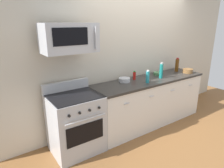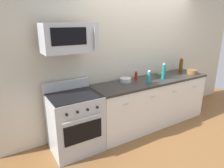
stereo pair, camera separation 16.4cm
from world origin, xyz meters
name	(u,v)px [view 1 (the left image)]	position (x,y,z in m)	size (l,w,h in m)	color
ground_plane	(148,122)	(0.00, 0.00, 0.00)	(6.61, 6.61, 0.00)	brown
back_wall	(137,54)	(0.00, 0.41, 1.35)	(5.51, 0.10, 2.70)	beige
counter_unit	(149,101)	(0.00, 0.00, 0.46)	(2.42, 0.66, 0.92)	silver
range_oven	(76,123)	(-1.58, 0.00, 0.47)	(0.76, 0.69, 1.07)	#B7BABF
microwave	(69,38)	(-1.58, 0.05, 1.75)	(0.74, 0.44, 0.40)	#B7BABF
bottle_dish_soap	(148,77)	(-0.24, -0.15, 1.03)	(0.06, 0.06, 0.23)	teal
bottle_hot_sauce_red	(134,76)	(-0.29, 0.15, 1.00)	(0.05, 0.05, 0.16)	#B21914
bottle_sparkling_teal	(161,71)	(0.20, -0.07, 1.06)	(0.07, 0.07, 0.31)	#197F7A
bottle_wine_amber	(177,65)	(0.90, 0.10, 1.06)	(0.08, 0.08, 0.30)	#59330F
bowl_wooden_salad	(188,71)	(0.98, -0.12, 0.97)	(0.21, 0.21, 0.09)	brown
bowl_steel_prep	(124,80)	(-0.54, 0.13, 0.96)	(0.21, 0.21, 0.07)	#B2B5BA
bowl_green_glaze	(158,73)	(0.34, 0.14, 0.95)	(0.18, 0.18, 0.05)	#477A4C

